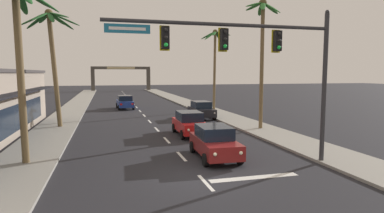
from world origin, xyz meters
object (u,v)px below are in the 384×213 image
object	(u,v)px
traffic_signal_mast	(261,54)
sedan_parked_nearest_kerb	(201,110)
town_gateway_arch	(121,75)
palm_left_second	(52,42)
sedan_lead_at_stop_bar	(214,142)
palm_left_nearest	(17,30)
palm_right_second	(262,38)
palm_right_third	(215,51)
sedan_oncoming_far	(125,102)
sedan_third_in_queue	(190,123)

from	to	relation	value
traffic_signal_mast	sedan_parked_nearest_kerb	bearing A→B (deg)	82.46
town_gateway_arch	sedan_parked_nearest_kerb	bearing A→B (deg)	-84.46
traffic_signal_mast	palm_left_second	world-z (taller)	palm_left_second
sedan_lead_at_stop_bar	palm_left_nearest	bearing A→B (deg)	173.90
palm_left_nearest	town_gateway_arch	xyz separation A→B (m)	(7.71, 67.35, -2.38)
palm_right_second	palm_right_third	size ratio (longest dim) A/B	1.05
palm_left_second	sedan_oncoming_far	bearing A→B (deg)	64.57
palm_right_second	palm_right_third	xyz separation A→B (m)	(0.84, 13.52, -0.08)
sedan_lead_at_stop_bar	palm_right_third	xyz separation A→B (m)	(7.07, 20.61, 6.17)
sedan_parked_nearest_kerb	palm_right_third	distance (m)	9.34
palm_right_second	town_gateway_arch	xyz separation A→B (m)	(-7.84, 61.26, -3.09)
sedan_lead_at_stop_bar	palm_left_second	bearing A→B (deg)	128.17
traffic_signal_mast	sedan_parked_nearest_kerb	xyz separation A→B (m)	(2.22, 16.77, -4.42)
palm_right_third	sedan_oncoming_far	bearing A→B (deg)	156.11
sedan_third_in_queue	traffic_signal_mast	bearing A→B (deg)	-83.06
sedan_parked_nearest_kerb	palm_left_second	world-z (taller)	palm_left_second
palm_left_second	palm_right_second	bearing A→B (deg)	-17.40
traffic_signal_mast	sedan_oncoming_far	xyz separation A→B (m)	(-4.57, 27.41, -4.42)
traffic_signal_mast	sedan_third_in_queue	bearing A→B (deg)	96.94
sedan_oncoming_far	palm_left_nearest	bearing A→B (deg)	-104.28
palm_left_second	palm_left_nearest	bearing A→B (deg)	-89.44
sedan_parked_nearest_kerb	sedan_lead_at_stop_bar	bearing A→B (deg)	-103.99
town_gateway_arch	sedan_third_in_queue	bearing A→B (deg)	-88.21
town_gateway_arch	sedan_lead_at_stop_bar	bearing A→B (deg)	-88.65
palm_right_third	palm_left_nearest	bearing A→B (deg)	-129.88
traffic_signal_mast	palm_left_nearest	distance (m)	11.26
sedan_oncoming_far	palm_right_second	bearing A→B (deg)	-62.50
sedan_lead_at_stop_bar	traffic_signal_mast	bearing A→B (deg)	-58.43
sedan_third_in_queue	palm_left_nearest	distance (m)	12.40
palm_left_nearest	town_gateway_arch	bearing A→B (deg)	83.47
sedan_parked_nearest_kerb	palm_left_second	bearing A→B (deg)	-169.10
sedan_lead_at_stop_bar	palm_left_nearest	distance (m)	10.89
sedan_lead_at_stop_bar	town_gateway_arch	bearing A→B (deg)	91.35
sedan_oncoming_far	palm_right_second	distance (m)	21.29
sedan_parked_nearest_kerb	palm_right_second	distance (m)	10.04
palm_right_second	sedan_lead_at_stop_bar	bearing A→B (deg)	-131.32
sedan_lead_at_stop_bar	palm_left_second	distance (m)	16.39
sedan_third_in_queue	palm_right_second	distance (m)	8.61
sedan_parked_nearest_kerb	town_gateway_arch	world-z (taller)	town_gateway_arch
palm_left_nearest	palm_right_second	bearing A→B (deg)	21.39
sedan_third_in_queue	palm_right_second	size ratio (longest dim) A/B	0.45
town_gateway_arch	palm_left_second	bearing A→B (deg)	-97.90
sedan_third_in_queue	palm_left_nearest	size ratio (longest dim) A/B	0.51
sedan_lead_at_stop_bar	town_gateway_arch	xyz separation A→B (m)	(-1.61, 68.35, 3.16)
sedan_lead_at_stop_bar	sedan_oncoming_far	size ratio (longest dim) A/B	1.00
traffic_signal_mast	sedan_lead_at_stop_bar	size ratio (longest dim) A/B	2.33
sedan_parked_nearest_kerb	town_gateway_arch	xyz separation A→B (m)	(-5.22, 53.85, 3.16)
sedan_third_in_queue	sedan_oncoming_far	bearing A→B (deg)	100.62
palm_left_nearest	palm_right_second	xyz separation A→B (m)	(15.55, 6.09, 0.71)
palm_left_second	sedan_parked_nearest_kerb	bearing A→B (deg)	10.90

